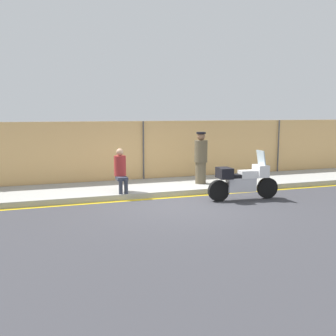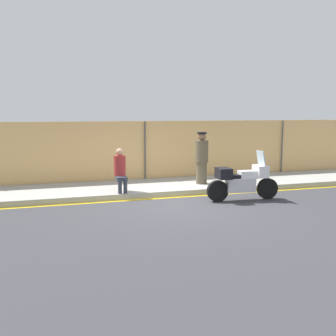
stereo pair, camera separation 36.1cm
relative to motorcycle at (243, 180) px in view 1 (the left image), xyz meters
The scene contains 7 objects.
ground_plane 2.07m from the motorcycle, behind, with size 120.00×120.00×0.00m, color #38383D.
sidewalk 3.03m from the motorcycle, 131.74° to the left, with size 40.78×2.42×0.17m.
curb_paint_stripe 2.27m from the motorcycle, 154.94° to the left, with size 40.78×0.18×0.01m.
storefront_fence 4.08m from the motorcycle, 119.42° to the left, with size 38.74×0.17×2.18m.
motorcycle is the anchor object (origin of this frame).
officer_standing 2.06m from the motorcycle, 103.10° to the left, with size 0.42×0.42×1.69m.
person_seated_on_curb 3.56m from the motorcycle, 155.48° to the left, with size 0.35×0.65×1.27m.
Camera 1 is at (-3.59, -9.70, 2.48)m, focal length 42.00 mm.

